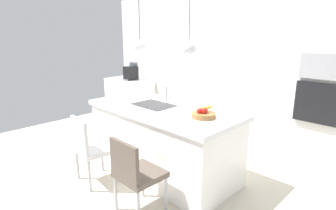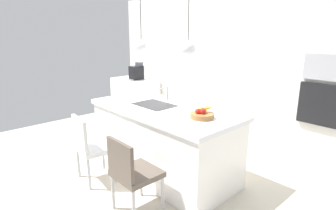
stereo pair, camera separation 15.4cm
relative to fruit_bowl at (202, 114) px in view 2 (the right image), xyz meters
The scene contains 14 objects.
floor 1.18m from the fruit_bowl, behind, with size 6.60×6.60×0.00m, color beige.
back_wall 1.79m from the fruit_bowl, 112.01° to the left, with size 6.00×0.10×2.60m, color silver.
kitchen_island 0.83m from the fruit_bowl, behind, with size 2.11×0.97×0.93m.
sink_basin 0.83m from the fruit_bowl, behind, with size 0.56×0.40×0.02m, color #2D2D30.
faucet 0.86m from the fruit_bowl, 166.84° to the left, with size 0.02×0.17×0.22m.
fruit_bowl is the anchor object (origin of this frame).
side_counter 3.35m from the fruit_bowl, 157.60° to the left, with size 1.10×0.60×0.87m, color white.
coffee_machine 3.24m from the fruit_bowl, 157.02° to the left, with size 0.20×0.35×0.38m.
microwave 1.79m from the fruit_bowl, 64.73° to the left, with size 0.54×0.08×0.34m, color #9E9EA3.
oven 1.73m from the fruit_bowl, 64.73° to the left, with size 0.56×0.08×0.56m, color black.
chair_near 1.48m from the fruit_bowl, 142.13° to the right, with size 0.49×0.46×0.88m.
chair_middle 1.01m from the fruit_bowl, 103.15° to the right, with size 0.45×0.44×0.86m.
pendant_light_left 1.32m from the fruit_bowl, behind, with size 0.17×0.17×0.77m.
pendant_light_right 0.77m from the fruit_bowl, behind, with size 0.17×0.17×0.77m.
Camera 2 is at (2.61, -2.32, 1.88)m, focal length 29.30 mm.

